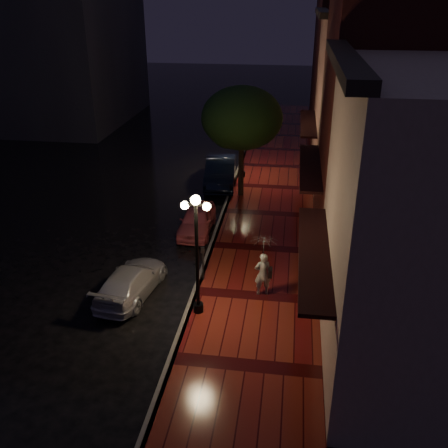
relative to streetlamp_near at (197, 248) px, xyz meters
The scene contains 15 objects.
ground 5.65m from the streetlamp_near, 94.00° to the left, with size 120.00×120.00×0.00m, color black.
sidewalk 5.91m from the streetlamp_near, 69.19° to the left, with size 4.50×60.00×0.15m, color #4C0D0D.
curb 5.61m from the streetlamp_near, 94.00° to the left, with size 0.25×60.00×0.15m, color #595451.
storefront_near 6.92m from the streetlamp_near, ahead, with size 5.00×8.00×8.50m, color gray.
storefront_mid 10.08m from the streetlamp_near, 46.47° to the left, with size 5.00×8.00×11.00m, color #511914.
storefront_far 16.52m from the streetlamp_near, 66.09° to the left, with size 5.00×8.00×9.00m, color #8C5951.
storefront_extra 25.98m from the streetlamp_near, 75.10° to the left, with size 5.00×12.00×10.00m, color #511914.
streetlamp_near is the anchor object (origin of this frame).
streetlamp_far 14.00m from the streetlamp_near, 90.00° to the left, with size 0.96×0.36×4.31m.
street_tree 11.12m from the streetlamp_near, 88.65° to the left, with size 4.16×4.16×5.80m.
pink_car 6.89m from the streetlamp_near, 101.22° to the left, with size 1.43×3.56×1.21m, color #C7515B.
navy_car 12.99m from the streetlamp_near, 95.03° to the left, with size 1.65×4.72×1.55m, color black.
silver_car 3.47m from the streetlamp_near, 160.98° to the left, with size 1.59×3.92×1.14m, color #B1B0B8.
woman_with_umbrella 2.70m from the streetlamp_near, 34.14° to the left, with size 0.96×0.98×2.32m.
parking_meter 2.62m from the streetlamp_near, 95.51° to the left, with size 0.15×0.13×1.40m.
Camera 1 is at (3.24, -19.06, 10.19)m, focal length 40.00 mm.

